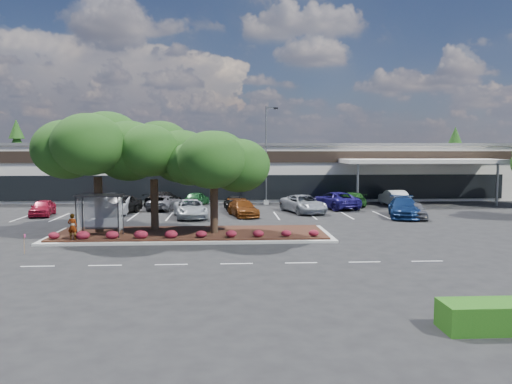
{
  "coord_description": "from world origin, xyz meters",
  "views": [
    {
      "loc": [
        0.37,
        -28.18,
        5.65
      ],
      "look_at": [
        2.38,
        6.88,
        2.6
      ],
      "focal_mm": 35.0,
      "sensor_mm": 36.0,
      "label": 1
    }
  ],
  "objects": [
    {
      "name": "car_4",
      "position": [
        1.65,
        13.35,
        0.67
      ],
      "size": [
        2.92,
        4.95,
        1.35
      ],
      "primitive_type": "imported",
      "rotation": [
        0.0,
        0.0,
        0.24
      ],
      "color": "#68300D",
      "rests_on": "ground"
    },
    {
      "name": "car_14",
      "position": [
        10.58,
        18.24,
        0.79
      ],
      "size": [
        4.2,
        6.24,
        1.59
      ],
      "primitive_type": "imported",
      "rotation": [
        0.0,
        0.0,
        3.44
      ],
      "color": "navy",
      "rests_on": "ground"
    },
    {
      "name": "car_6",
      "position": [
        7.06,
        15.35,
        0.78
      ],
      "size": [
        4.09,
        6.12,
        1.56
      ],
      "primitive_type": "imported",
      "rotation": [
        0.0,
        0.0,
        0.29
      ],
      "color": "#A0A6AD",
      "rests_on": "ground"
    },
    {
      "name": "landscape_island",
      "position": [
        -2.0,
        4.0,
        0.12
      ],
      "size": [
        18.0,
        6.0,
        0.26
      ],
      "color": "#ADADA8",
      "rests_on": "ground"
    },
    {
      "name": "conifer_north_west",
      "position": [
        -30.0,
        46.0,
        5.0
      ],
      "size": [
        4.4,
        4.4,
        10.0
      ],
      "primitive_type": "cone",
      "color": "#1B3A12",
      "rests_on": "ground"
    },
    {
      "name": "car_1",
      "position": [
        -8.9,
        15.53,
        0.75
      ],
      "size": [
        1.8,
        4.63,
        1.5
      ],
      "primitive_type": "imported",
      "rotation": [
        0.0,
        0.0,
        -0.05
      ],
      "color": "#989AA3",
      "rests_on": "ground"
    },
    {
      "name": "retail_store",
      "position": [
        0.06,
        33.91,
        3.15
      ],
      "size": [
        80.4,
        25.2,
        6.25
      ],
      "color": "white",
      "rests_on": "ground"
    },
    {
      "name": "shrub_row",
      "position": [
        -2.0,
        1.9,
        0.51
      ],
      "size": [
        17.0,
        0.8,
        0.5
      ],
      "primitive_type": null,
      "color": "maroon",
      "rests_on": "landscape_island"
    },
    {
      "name": "car_3",
      "position": [
        -2.69,
        12.73,
        0.75
      ],
      "size": [
        3.37,
        5.72,
        1.49
      ],
      "primitive_type": "imported",
      "rotation": [
        0.0,
        0.0,
        0.17
      ],
      "color": "#AEB4BB",
      "rests_on": "ground"
    },
    {
      "name": "bus_shelter",
      "position": [
        -7.5,
        2.95,
        2.31
      ],
      "size": [
        2.75,
        1.55,
        2.59
      ],
      "color": "black",
      "rests_on": "landscape_island"
    },
    {
      "name": "island_tree_east",
      "position": [
        -0.5,
        3.7,
        3.51
      ],
      "size": [
        5.8,
        5.8,
        6.5
      ],
      "primitive_type": null,
      "color": "#1B3A12",
      "rests_on": "landscape_island"
    },
    {
      "name": "car_9",
      "position": [
        -10.91,
        20.87,
        0.75
      ],
      "size": [
        2.8,
        4.69,
        1.5
      ],
      "primitive_type": "imported",
      "rotation": [
        0.0,
        0.0,
        3.39
      ],
      "color": "slate",
      "rests_on": "ground"
    },
    {
      "name": "person_waiting",
      "position": [
        -8.84,
        1.71,
        1.04
      ],
      "size": [
        0.61,
        0.43,
        1.57
      ],
      "primitive_type": "imported",
      "rotation": [
        0.0,
        0.0,
        3.04
      ],
      "color": "#594C47",
      "rests_on": "landscape_island"
    },
    {
      "name": "car_12",
      "position": [
        -2.69,
        21.62,
        0.7
      ],
      "size": [
        2.63,
        4.38,
        1.39
      ],
      "primitive_type": "imported",
      "rotation": [
        0.0,
        0.0,
        2.89
      ],
      "color": "#1C5527",
      "rests_on": "ground"
    },
    {
      "name": "island_tree_west",
      "position": [
        -8.0,
        4.5,
        4.21
      ],
      "size": [
        7.2,
        7.2,
        7.89
      ],
      "primitive_type": null,
      "color": "#1B3A12",
      "rests_on": "landscape_island"
    },
    {
      "name": "car_11",
      "position": [
        -5.45,
        18.3,
        0.66
      ],
      "size": [
        3.21,
        5.15,
        1.33
      ],
      "primitive_type": "imported",
      "rotation": [
        0.0,
        0.0,
        2.92
      ],
      "color": "slate",
      "rests_on": "ground"
    },
    {
      "name": "island_tree_mid",
      "position": [
        -4.5,
        5.2,
        3.92
      ],
      "size": [
        6.6,
        6.6,
        7.32
      ],
      "primitive_type": null,
      "color": "#1B3A12",
      "rests_on": "landscape_island"
    },
    {
      "name": "car_8",
      "position": [
        14.87,
        11.87,
        0.82
      ],
      "size": [
        3.71,
        6.06,
        1.64
      ],
      "primitive_type": "imported",
      "rotation": [
        0.0,
        0.0,
        -0.27
      ],
      "color": "navy",
      "rests_on": "ground"
    },
    {
      "name": "light_pole",
      "position": [
        4.39,
        22.13,
        4.39
      ],
      "size": [
        1.43,
        0.69,
        9.91
      ],
      "rotation": [
        0.0,
        0.0,
        -0.25
      ],
      "color": "#ADADA8",
      "rests_on": "ground"
    },
    {
      "name": "car_7",
      "position": [
        15.46,
        11.17,
        0.69
      ],
      "size": [
        2.22,
        4.26,
        1.38
      ],
      "primitive_type": "imported",
      "rotation": [
        0.0,
        0.0,
        -0.15
      ],
      "color": "slate",
      "rests_on": "ground"
    },
    {
      "name": "ground",
      "position": [
        0.0,
        0.0,
        0.0
      ],
      "size": [
        160.0,
        160.0,
        0.0
      ],
      "primitive_type": "plane",
      "color": "black",
      "rests_on": "ground"
    },
    {
      "name": "car_0",
      "position": [
        -15.23,
        14.54,
        0.68
      ],
      "size": [
        2.09,
        4.17,
        1.37
      ],
      "primitive_type": "imported",
      "rotation": [
        0.0,
        0.0,
        0.12
      ],
      "color": "maroon",
      "rests_on": "ground"
    },
    {
      "name": "car_2",
      "position": [
        -8.97,
        15.2,
        0.85
      ],
      "size": [
        3.71,
        5.41,
        1.71
      ],
      "primitive_type": "imported",
      "rotation": [
        0.0,
        0.0,
        -0.37
      ],
      "color": "black",
      "rests_on": "ground"
    },
    {
      "name": "car_10",
      "position": [
        -5.84,
        20.07,
        0.79
      ],
      "size": [
        3.5,
        5.82,
        1.58
      ],
      "primitive_type": "imported",
      "rotation": [
        0.0,
        0.0,
        2.89
      ],
      "color": "black",
      "rests_on": "ground"
    },
    {
      "name": "car_17",
      "position": [
        16.9,
        20.33,
        0.78
      ],
      "size": [
        1.82,
        4.81,
        1.57
      ],
      "primitive_type": "imported",
      "rotation": [
        0.0,
        0.0,
        3.18
      ],
      "color": "white",
      "rests_on": "ground"
    },
    {
      "name": "car_16",
      "position": [
        12.69,
        20.35,
        0.7
      ],
      "size": [
        2.04,
        4.84,
        1.4
      ],
      "primitive_type": "imported",
      "rotation": [
        0.0,
        0.0,
        3.16
      ],
      "color": "#1A4818",
      "rests_on": "ground"
    },
    {
      "name": "survey_stake",
      "position": [
        -10.58,
        -1.0,
        0.69
      ],
      "size": [
        0.08,
        0.14,
        1.07
      ],
      "color": "#A27955",
      "rests_on": "ground"
    },
    {
      "name": "conifer_north_east",
      "position": [
        34.0,
        44.0,
        4.5
      ],
      "size": [
        3.96,
        3.96,
        9.0
      ],
      "primitive_type": "cone",
      "color": "#1B3A12",
      "rests_on": "ground"
    },
    {
      "name": "lane_markings",
      "position": [
        -0.14,
        10.42,
        0.01
      ],
      "size": [
        33.12,
        20.06,
        0.01
      ],
      "color": "silver",
      "rests_on": "ground"
    },
    {
      "name": "car_13",
      "position": [
        1.04,
        17.79,
        0.67
      ],
      "size": [
        2.24,
        4.73,
        1.33
      ],
      "primitive_type": "imported",
      "rotation": [
        0.0,
        0.0,
        3.23
      ],
      "color": "black",
      "rests_on": "ground"
    }
  ]
}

